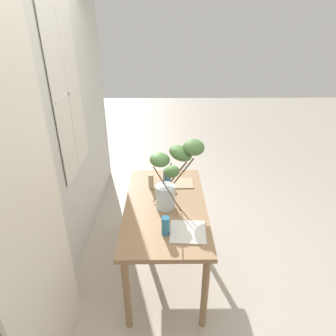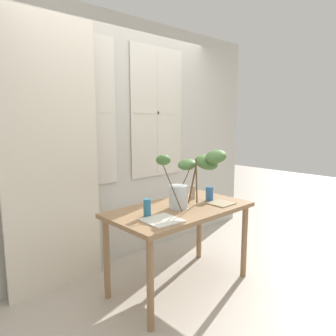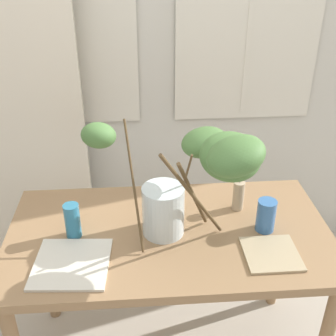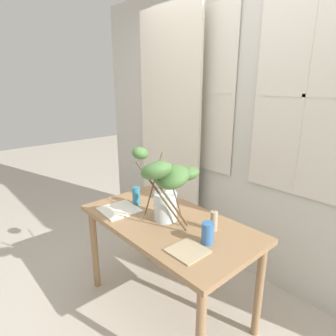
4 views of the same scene
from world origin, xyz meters
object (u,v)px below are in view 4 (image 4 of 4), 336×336
dining_table (168,232)px  plate_square_left (119,210)px  vase_with_branches (167,186)px  drinking_glass_blue_left (136,196)px  pillar_candle (214,221)px  plate_square_right (188,251)px  drinking_glass_blue_right (208,233)px

dining_table → plate_square_left: size_ratio=4.84×
vase_with_branches → drinking_glass_blue_left: bearing=170.9°
drinking_glass_blue_left → pillar_candle: size_ratio=1.00×
plate_square_left → plate_square_right: 0.75m
dining_table → drinking_glass_blue_right: drinking_glass_blue_right is taller
plate_square_left → plate_square_right: same height
dining_table → plate_square_right: plate_square_right is taller
plate_square_left → drinking_glass_blue_right: bearing=11.4°
dining_table → drinking_glass_blue_right: bearing=-2.5°
drinking_glass_blue_left → plate_square_left: 0.19m
drinking_glass_blue_right → plate_square_left: (-0.77, -0.15, -0.06)m
dining_table → plate_square_right: size_ratio=6.43×
plate_square_right → pillar_candle: (-0.06, 0.31, 0.06)m
drinking_glass_blue_left → plate_square_right: drinking_glass_blue_left is taller
plate_square_left → drinking_glass_blue_left: bearing=93.2°
pillar_candle → plate_square_left: bearing=-155.7°
dining_table → drinking_glass_blue_right: (0.39, -0.02, 0.16)m
dining_table → pillar_candle: bearing=23.8°
dining_table → pillar_candle: 0.38m
vase_with_branches → pillar_candle: (0.24, 0.21, -0.23)m
drinking_glass_blue_right → pillar_candle: (-0.08, 0.16, -0.00)m
vase_with_branches → drinking_glass_blue_right: 0.40m
plate_square_right → vase_with_branches: bearing=161.2°
dining_table → drinking_glass_blue_right: 0.42m
plate_square_left → plate_square_right: (0.75, -0.00, -0.00)m
dining_table → drinking_glass_blue_left: bearing=179.9°
drinking_glass_blue_right → plate_square_right: bearing=-95.9°
dining_table → drinking_glass_blue_left: size_ratio=8.97×
plate_square_right → drinking_glass_blue_right: bearing=84.1°
plate_square_right → drinking_glass_blue_left: bearing=167.0°
vase_with_branches → drinking_glass_blue_right: bearing=10.0°
drinking_glass_blue_left → plate_square_right: (0.76, -0.17, -0.07)m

